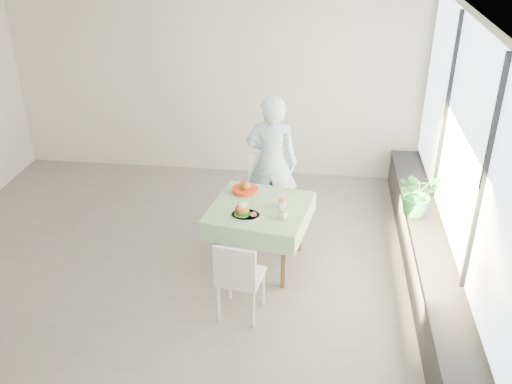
# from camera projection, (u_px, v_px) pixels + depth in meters

# --- Properties ---
(floor) EXTENTS (6.00, 6.00, 0.00)m
(floor) POSITION_uv_depth(u_px,v_px,m) (179.00, 259.00, 6.68)
(floor) COLOR slate
(floor) RESTS_ON ground
(ceiling) EXTENTS (6.00, 6.00, 0.00)m
(ceiling) POSITION_uv_depth(u_px,v_px,m) (161.00, 13.00, 5.38)
(ceiling) COLOR white
(ceiling) RESTS_ON ground
(wall_back) EXTENTS (6.00, 0.02, 2.80)m
(wall_back) POSITION_uv_depth(u_px,v_px,m) (215.00, 81.00, 8.23)
(wall_back) COLOR silver
(wall_back) RESTS_ON ground
(wall_front) EXTENTS (6.00, 0.02, 2.80)m
(wall_front) POSITION_uv_depth(u_px,v_px,m) (77.00, 295.00, 3.83)
(wall_front) COLOR silver
(wall_front) RESTS_ON ground
(wall_right) EXTENTS (0.02, 5.00, 2.80)m
(wall_right) POSITION_uv_depth(u_px,v_px,m) (463.00, 164.00, 5.71)
(wall_right) COLOR silver
(wall_right) RESTS_ON ground
(window_pane) EXTENTS (0.01, 4.80, 2.18)m
(window_pane) POSITION_uv_depth(u_px,v_px,m) (464.00, 141.00, 5.59)
(window_pane) COLOR #D1E0F9
(window_pane) RESTS_ON ground
(window_ledge) EXTENTS (0.40, 4.80, 0.50)m
(window_ledge) POSITION_uv_depth(u_px,v_px,m) (427.00, 258.00, 6.26)
(window_ledge) COLOR black
(window_ledge) RESTS_ON ground
(cafe_table) EXTENTS (1.21, 1.21, 0.74)m
(cafe_table) POSITION_uv_depth(u_px,v_px,m) (260.00, 228.00, 6.42)
(cafe_table) COLOR brown
(cafe_table) RESTS_ON ground
(chair_far) EXTENTS (0.55, 0.55, 0.96)m
(chair_far) POSITION_uv_depth(u_px,v_px,m) (268.00, 208.00, 7.17)
(chair_far) COLOR white
(chair_far) RESTS_ON ground
(chair_near) EXTENTS (0.48, 0.48, 0.89)m
(chair_near) POSITION_uv_depth(u_px,v_px,m) (241.00, 291.00, 5.69)
(chair_near) COLOR white
(chair_near) RESTS_ON ground
(diner) EXTENTS (0.64, 0.43, 1.74)m
(diner) POSITION_uv_depth(u_px,v_px,m) (272.00, 163.00, 7.00)
(diner) COLOR #8EC2E3
(diner) RESTS_ON ground
(main_dish) EXTENTS (0.32, 0.32, 0.16)m
(main_dish) POSITION_uv_depth(u_px,v_px,m) (244.00, 211.00, 6.07)
(main_dish) COLOR white
(main_dish) RESTS_ON cafe_table
(juice_cup_orange) EXTENTS (0.10, 0.10, 0.28)m
(juice_cup_orange) POSITION_uv_depth(u_px,v_px,m) (282.00, 202.00, 6.23)
(juice_cup_orange) COLOR white
(juice_cup_orange) RESTS_ON cafe_table
(juice_cup_lemonade) EXTENTS (0.10, 0.10, 0.29)m
(juice_cup_lemonade) POSITION_uv_depth(u_px,v_px,m) (283.00, 212.00, 6.03)
(juice_cup_lemonade) COLOR white
(juice_cup_lemonade) RESTS_ON cafe_table
(second_dish) EXTENTS (0.30, 0.30, 0.14)m
(second_dish) POSITION_uv_depth(u_px,v_px,m) (245.00, 189.00, 6.57)
(second_dish) COLOR red
(second_dish) RESTS_ON cafe_table
(potted_plant) EXTENTS (0.62, 0.58, 0.55)m
(potted_plant) POSITION_uv_depth(u_px,v_px,m) (418.00, 193.00, 6.51)
(potted_plant) COLOR #267231
(potted_plant) RESTS_ON window_ledge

